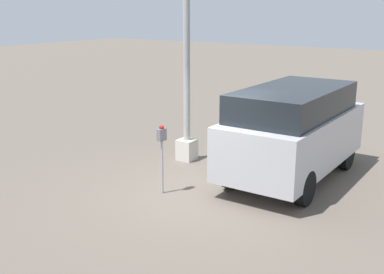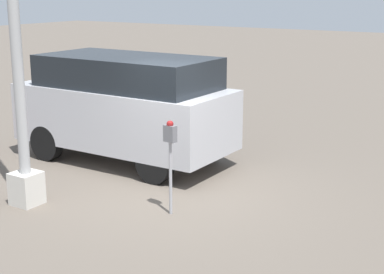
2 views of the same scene
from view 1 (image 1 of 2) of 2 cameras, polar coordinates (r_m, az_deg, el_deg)
ground_plane at (r=10.64m, az=0.73°, el=-6.54°), size 80.00×80.00×0.00m
parking_meter_near at (r=10.25m, az=-3.60°, el=-0.77°), size 0.21×0.13×1.53m
parking_meter_far at (r=15.12m, az=9.82°, el=4.17°), size 0.21×0.13×1.51m
lamp_post at (r=12.33m, az=-0.64°, el=8.11°), size 0.44×0.44×6.64m
parked_van at (r=11.38m, az=11.95°, el=0.85°), size 4.48×1.94×2.18m
fire_hydrant at (r=15.09m, az=9.92°, el=1.34°), size 0.21×0.21×0.79m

